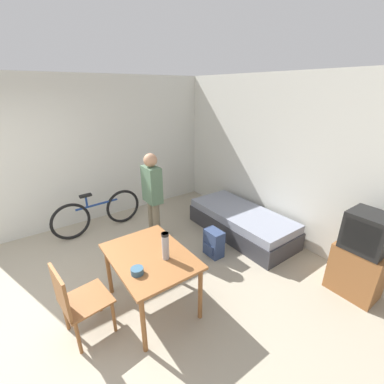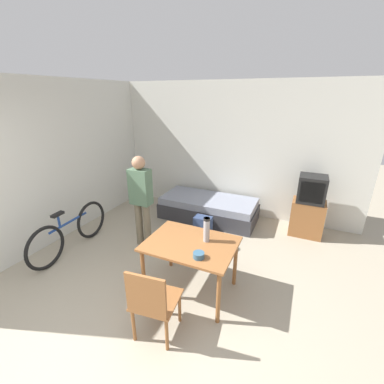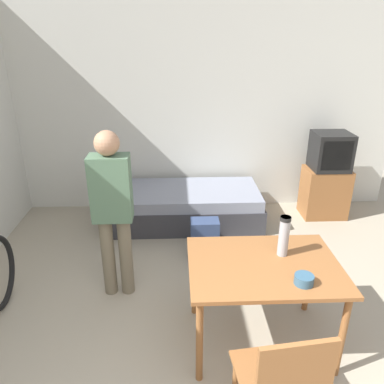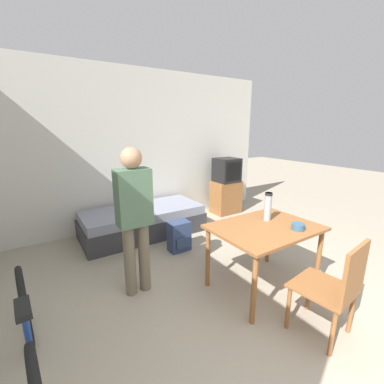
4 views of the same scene
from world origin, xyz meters
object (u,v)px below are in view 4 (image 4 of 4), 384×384
object	(u,v)px
daybed	(143,221)
tv	(226,187)
mate_bowl	(298,227)
bicycle	(31,345)
backpack	(179,236)
wooden_chair	(336,286)
person_standing	(134,213)
dining_table	(265,234)
thermos_flask	(268,205)

from	to	relation	value
daybed	tv	distance (m)	1.90
mate_bowl	bicycle	bearing A→B (deg)	173.13
mate_bowl	backpack	size ratio (longest dim) A/B	0.30
wooden_chair	mate_bowl	distance (m)	0.68
wooden_chair	backpack	distance (m)	2.10
person_standing	wooden_chair	bearing A→B (deg)	-52.74
daybed	bicycle	world-z (taller)	bicycle
bicycle	wooden_chair	bearing A→B (deg)	-22.06
dining_table	person_standing	size ratio (longest dim) A/B	0.71
dining_table	person_standing	bearing A→B (deg)	150.60
person_standing	backpack	bearing A→B (deg)	34.25
tv	person_standing	distance (m)	2.95
wooden_chair	backpack	xyz separation A→B (m)	(-0.28, 2.06, -0.28)
wooden_chair	person_standing	xyz separation A→B (m)	(-1.13, 1.48, 0.40)
dining_table	mate_bowl	distance (m)	0.35
backpack	mate_bowl	bearing A→B (deg)	-69.88
wooden_chair	mate_bowl	bearing A→B (deg)	65.05
tv	thermos_flask	xyz separation A→B (m)	(-1.16, -2.07, 0.35)
person_standing	dining_table	bearing A→B (deg)	-29.40
tv	person_standing	size ratio (longest dim) A/B	0.73
person_standing	mate_bowl	xyz separation A→B (m)	(1.40, -0.91, -0.14)
daybed	person_standing	world-z (taller)	person_standing
tv	dining_table	world-z (taller)	tv
daybed	bicycle	bearing A→B (deg)	-128.69
backpack	dining_table	bearing A→B (deg)	-74.87
daybed	backpack	size ratio (longest dim) A/B	4.49
mate_bowl	person_standing	bearing A→B (deg)	146.78
thermos_flask	backpack	size ratio (longest dim) A/B	0.73
wooden_chair	backpack	world-z (taller)	wooden_chair
thermos_flask	mate_bowl	bearing A→B (deg)	-82.23
wooden_chair	thermos_flask	distance (m)	1.04
wooden_chair	tv	bearing A→B (deg)	65.41
bicycle	thermos_flask	world-z (taller)	thermos_flask
daybed	person_standing	distance (m)	1.68
thermos_flask	tv	bearing A→B (deg)	60.76
daybed	mate_bowl	distance (m)	2.50
tv	wooden_chair	bearing A→B (deg)	-114.59
thermos_flask	mate_bowl	world-z (taller)	thermos_flask
dining_table	thermos_flask	bearing A→B (deg)	36.30
person_standing	mate_bowl	world-z (taller)	person_standing
daybed	backpack	world-z (taller)	daybed
tv	thermos_flask	bearing A→B (deg)	-119.24
dining_table	wooden_chair	world-z (taller)	wooden_chair
daybed	wooden_chair	size ratio (longest dim) A/B	2.20
tv	wooden_chair	distance (m)	3.31
dining_table	daybed	bearing A→B (deg)	104.75
bicycle	backpack	size ratio (longest dim) A/B	3.74
daybed	mate_bowl	xyz separation A→B (m)	(0.76, -2.32, 0.53)
tv	backpack	distance (m)	1.93
daybed	bicycle	size ratio (longest dim) A/B	1.20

